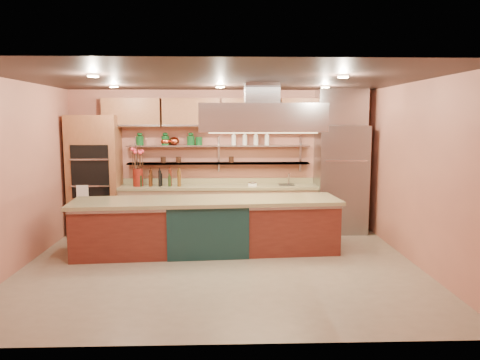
{
  "coord_description": "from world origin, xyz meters",
  "views": [
    {
      "loc": [
        0.06,
        -6.91,
        2.24
      ],
      "look_at": [
        0.33,
        1.0,
        1.19
      ],
      "focal_mm": 35.0,
      "sensor_mm": 36.0,
      "label": 1
    }
  ],
  "objects_px": {
    "kitchen_scale": "(252,183)",
    "copper_kettle": "(174,141)",
    "flower_vase": "(138,177)",
    "refrigerator": "(341,179)",
    "island": "(207,226)",
    "green_canister": "(199,141)"
  },
  "relations": [
    {
      "from": "refrigerator",
      "to": "flower_vase",
      "type": "bearing_deg",
      "value": 179.86
    },
    {
      "from": "kitchen_scale",
      "to": "green_canister",
      "type": "xyz_separation_m",
      "value": [
        -1.05,
        0.22,
        0.82
      ]
    },
    {
      "from": "refrigerator",
      "to": "copper_kettle",
      "type": "relative_size",
      "value": 10.43
    },
    {
      "from": "kitchen_scale",
      "to": "copper_kettle",
      "type": "relative_size",
      "value": 0.8
    },
    {
      "from": "island",
      "to": "kitchen_scale",
      "type": "xyz_separation_m",
      "value": [
        0.84,
        1.38,
        0.52
      ]
    },
    {
      "from": "refrigerator",
      "to": "flower_vase",
      "type": "distance_m",
      "value": 3.97
    },
    {
      "from": "island",
      "to": "copper_kettle",
      "type": "relative_size",
      "value": 21.49
    },
    {
      "from": "flower_vase",
      "to": "copper_kettle",
      "type": "xyz_separation_m",
      "value": [
        0.69,
        0.22,
        0.69
      ]
    },
    {
      "from": "kitchen_scale",
      "to": "green_canister",
      "type": "height_order",
      "value": "green_canister"
    },
    {
      "from": "island",
      "to": "kitchen_scale",
      "type": "height_order",
      "value": "kitchen_scale"
    },
    {
      "from": "refrigerator",
      "to": "flower_vase",
      "type": "xyz_separation_m",
      "value": [
        -3.97,
        0.01,
        0.05
      ]
    },
    {
      "from": "copper_kettle",
      "to": "green_canister",
      "type": "height_order",
      "value": "copper_kettle"
    },
    {
      "from": "refrigerator",
      "to": "island",
      "type": "xyz_separation_m",
      "value": [
        -2.58,
        -1.37,
        -0.6
      ]
    },
    {
      "from": "flower_vase",
      "to": "green_canister",
      "type": "bearing_deg",
      "value": 10.58
    },
    {
      "from": "kitchen_scale",
      "to": "copper_kettle",
      "type": "distance_m",
      "value": 1.76
    },
    {
      "from": "flower_vase",
      "to": "copper_kettle",
      "type": "distance_m",
      "value": 1.0
    },
    {
      "from": "flower_vase",
      "to": "kitchen_scale",
      "type": "height_order",
      "value": "flower_vase"
    },
    {
      "from": "refrigerator",
      "to": "island",
      "type": "distance_m",
      "value": 2.98
    },
    {
      "from": "refrigerator",
      "to": "green_canister",
      "type": "relative_size",
      "value": 13.18
    },
    {
      "from": "copper_kettle",
      "to": "kitchen_scale",
      "type": "bearing_deg",
      "value": -8.15
    },
    {
      "from": "kitchen_scale",
      "to": "flower_vase",
      "type": "bearing_deg",
      "value": 174.12
    },
    {
      "from": "refrigerator",
      "to": "green_canister",
      "type": "xyz_separation_m",
      "value": [
        -2.79,
        0.23,
        0.74
      ]
    }
  ]
}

